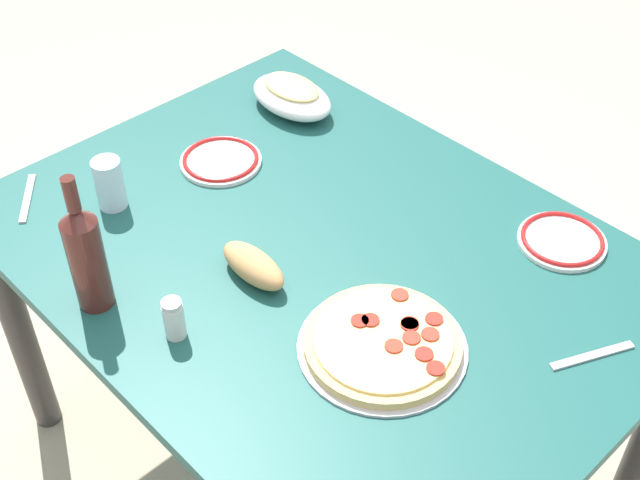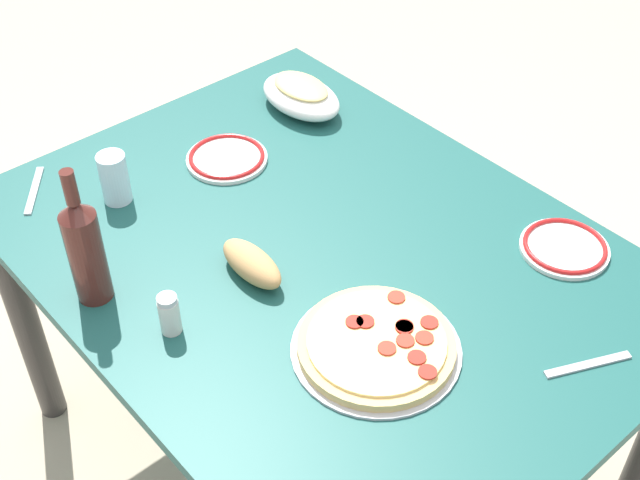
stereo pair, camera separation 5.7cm
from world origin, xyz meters
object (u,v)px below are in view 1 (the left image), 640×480
(side_plate_near, at_px, (562,240))
(side_plate_far, at_px, (221,160))
(wine_bottle, at_px, (86,255))
(baked_pasta_dish, at_px, (292,95))
(water_glass, at_px, (109,184))
(bread_loaf, at_px, (253,266))
(spice_shaker, at_px, (174,319))
(pepperoni_pizza, at_px, (383,343))
(dining_table, at_px, (320,289))

(side_plate_near, relative_size, side_plate_far, 0.97)
(wine_bottle, bearing_deg, baked_pasta_dish, 108.40)
(water_glass, bearing_deg, wine_bottle, -39.46)
(bread_loaf, distance_m, spice_shaker, 0.21)
(pepperoni_pizza, height_order, water_glass, water_glass)
(baked_pasta_dish, height_order, side_plate_far, baked_pasta_dish)
(water_glass, xyz_separation_m, side_plate_near, (0.76, 0.61, -0.05))
(baked_pasta_dish, xyz_separation_m, bread_loaf, (0.40, -0.47, -0.01))
(water_glass, bearing_deg, spice_shaker, -17.72)
(baked_pasta_dish, distance_m, water_glass, 0.54)
(baked_pasta_dish, height_order, water_glass, water_glass)
(side_plate_near, relative_size, bread_loaf, 1.11)
(dining_table, xyz_separation_m, pepperoni_pizza, (0.27, -0.10, 0.13))
(pepperoni_pizza, distance_m, baked_pasta_dish, 0.83)
(pepperoni_pizza, height_order, wine_bottle, wine_bottle)
(baked_pasta_dish, height_order, wine_bottle, wine_bottle)
(wine_bottle, height_order, bread_loaf, wine_bottle)
(bread_loaf, bearing_deg, spice_shaker, -85.11)
(water_glass, distance_m, spice_shaker, 0.43)
(baked_pasta_dish, bearing_deg, dining_table, -36.07)
(baked_pasta_dish, height_order, bread_loaf, baked_pasta_dish)
(water_glass, xyz_separation_m, side_plate_far, (0.04, 0.27, -0.05))
(water_glass, relative_size, side_plate_near, 0.64)
(pepperoni_pizza, height_order, side_plate_near, pepperoni_pizza)
(pepperoni_pizza, height_order, baked_pasta_dish, baked_pasta_dish)
(baked_pasta_dish, bearing_deg, wine_bottle, -71.60)
(dining_table, distance_m, water_glass, 0.51)
(bread_loaf, bearing_deg, side_plate_near, 55.43)
(side_plate_near, distance_m, spice_shaker, 0.82)
(dining_table, relative_size, water_glass, 11.56)
(side_plate_near, height_order, spice_shaker, spice_shaker)
(bread_loaf, bearing_deg, side_plate_far, 150.95)
(spice_shaker, bearing_deg, side_plate_far, 132.43)
(pepperoni_pizza, distance_m, water_glass, 0.71)
(dining_table, height_order, bread_loaf, bread_loaf)
(pepperoni_pizza, bearing_deg, spice_shaker, -138.78)
(pepperoni_pizza, relative_size, baked_pasta_dish, 1.31)
(dining_table, height_order, side_plate_near, side_plate_near)
(baked_pasta_dish, xyz_separation_m, water_glass, (0.01, -0.54, 0.02))
(pepperoni_pizza, xyz_separation_m, baked_pasta_dish, (-0.71, 0.42, 0.03))
(wine_bottle, bearing_deg, side_plate_far, 112.30)
(water_glass, bearing_deg, dining_table, 28.05)
(baked_pasta_dish, relative_size, side_plate_far, 1.26)
(bread_loaf, height_order, spice_shaker, spice_shaker)
(dining_table, bearing_deg, water_glass, -151.95)
(bread_loaf, bearing_deg, baked_pasta_dish, 130.68)
(dining_table, xyz_separation_m, baked_pasta_dish, (-0.44, 0.32, 0.15))
(side_plate_far, bearing_deg, wine_bottle, -67.70)
(side_plate_near, height_order, bread_loaf, bread_loaf)
(dining_table, bearing_deg, spice_shaker, -92.77)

